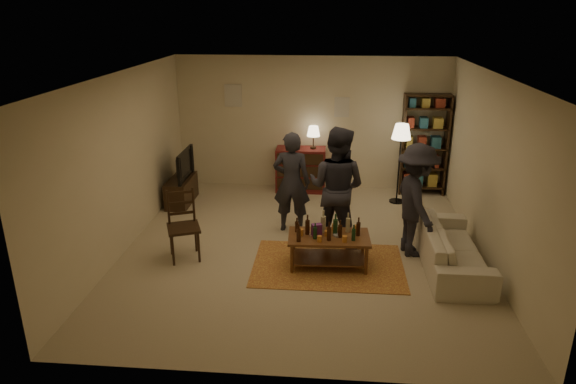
# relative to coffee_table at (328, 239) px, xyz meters

# --- Properties ---
(floor) EXTENTS (6.00, 6.00, 0.00)m
(floor) POSITION_rel_coffee_table_xyz_m (-0.41, 0.53, -0.42)
(floor) COLOR #C6B793
(floor) RESTS_ON ground
(room_shell) EXTENTS (6.00, 6.00, 6.00)m
(room_shell) POSITION_rel_coffee_table_xyz_m (-1.06, 3.51, 1.39)
(room_shell) COLOR beige
(room_shell) RESTS_ON ground
(rug) EXTENTS (2.20, 1.50, 0.01)m
(rug) POSITION_rel_coffee_table_xyz_m (0.01, -0.00, -0.41)
(rug) COLOR #943920
(rug) RESTS_ON ground
(coffee_table) EXTENTS (1.19, 0.68, 0.82)m
(coffee_table) POSITION_rel_coffee_table_xyz_m (0.00, 0.00, 0.00)
(coffee_table) COLOR brown
(coffee_table) RESTS_ON ground
(dining_chair) EXTENTS (0.60, 0.60, 1.07)m
(dining_chair) POSITION_rel_coffee_table_xyz_m (-2.18, 0.11, 0.15)
(dining_chair) COLOR #312010
(dining_chair) RESTS_ON ground
(tv_stand) EXTENTS (0.40, 1.00, 1.06)m
(tv_stand) POSITION_rel_coffee_table_xyz_m (-2.85, 2.33, -0.03)
(tv_stand) COLOR #312010
(tv_stand) RESTS_ON ground
(dresser) EXTENTS (1.00, 0.50, 1.36)m
(dresser) POSITION_rel_coffee_table_xyz_m (-0.60, 3.25, 0.06)
(dresser) COLOR maroon
(dresser) RESTS_ON ground
(bookshelf) EXTENTS (0.90, 0.34, 2.02)m
(bookshelf) POSITION_rel_coffee_table_xyz_m (1.84, 3.31, 0.61)
(bookshelf) COLOR #312010
(bookshelf) RESTS_ON ground
(floor_lamp) EXTENTS (0.36, 0.36, 1.55)m
(floor_lamp) POSITION_rel_coffee_table_xyz_m (1.30, 2.73, 0.88)
(floor_lamp) COLOR black
(floor_lamp) RESTS_ON ground
(sofa) EXTENTS (0.81, 2.08, 0.61)m
(sofa) POSITION_rel_coffee_table_xyz_m (1.79, 0.13, -0.12)
(sofa) COLOR beige
(sofa) RESTS_ON ground
(person_left) EXTENTS (0.65, 0.46, 1.71)m
(person_left) POSITION_rel_coffee_table_xyz_m (-0.63, 1.24, 0.44)
(person_left) COLOR #25262D
(person_left) RESTS_ON ground
(person_right) EXTENTS (1.14, 1.02, 1.92)m
(person_right) POSITION_rel_coffee_table_xyz_m (0.10, 0.75, 0.54)
(person_right) COLOR #2A2932
(person_right) RESTS_ON ground
(person_by_sofa) EXTENTS (0.85, 1.23, 1.74)m
(person_by_sofa) POSITION_rel_coffee_table_xyz_m (1.29, 0.52, 0.45)
(person_by_sofa) COLOR #232229
(person_by_sofa) RESTS_ON ground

